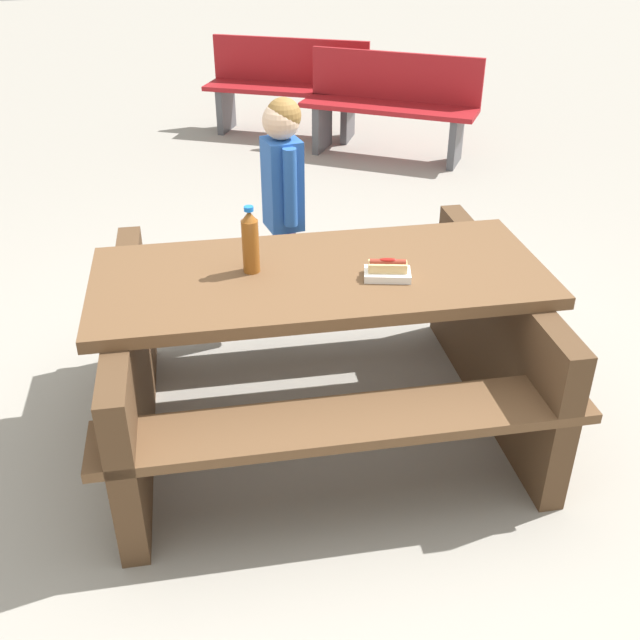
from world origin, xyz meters
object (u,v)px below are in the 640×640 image
object	(u,v)px
picnic_table	(320,336)
park_bench_mid	(287,85)
child_in_coat	(283,185)
park_bench_near	(391,103)
hotdog_tray	(387,271)
soda_bottle	(250,242)

from	to	relation	value
picnic_table	park_bench_mid	bearing A→B (deg)	74.37
picnic_table	child_in_coat	xyz separation A→B (m)	(0.13, 0.92, 0.33)
park_bench_near	park_bench_mid	world-z (taller)	same
picnic_table	park_bench_mid	distance (m)	4.44
hotdog_tray	park_bench_mid	xyz separation A→B (m)	(0.97, 4.42, -0.33)
hotdog_tray	park_bench_near	size ratio (longest dim) A/B	0.15
park_bench_mid	picnic_table	bearing A→B (deg)	-105.63
hotdog_tray	child_in_coat	world-z (taller)	child_in_coat
picnic_table	soda_bottle	bearing A→B (deg)	159.88
soda_bottle	park_bench_near	world-z (taller)	soda_bottle
picnic_table	soda_bottle	distance (m)	0.51
picnic_table	child_in_coat	size ratio (longest dim) A/B	1.67
child_in_coat	park_bench_near	world-z (taller)	child_in_coat
soda_bottle	child_in_coat	xyz separation A→B (m)	(0.38, 0.83, -0.11)
hotdog_tray	soda_bottle	bearing A→B (deg)	154.25
soda_bottle	picnic_table	bearing A→B (deg)	-20.12
picnic_table	soda_bottle	xyz separation A→B (m)	(-0.25, 0.09, 0.43)
park_bench_near	picnic_table	bearing A→B (deg)	-118.71
child_in_coat	picnic_table	bearing A→B (deg)	-98.07
child_in_coat	park_bench_near	xyz separation A→B (m)	(1.70, 2.43, -0.32)
picnic_table	park_bench_mid	xyz separation A→B (m)	(1.20, 4.28, 0.00)
soda_bottle	park_bench_mid	xyz separation A→B (m)	(1.45, 4.19, -0.43)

